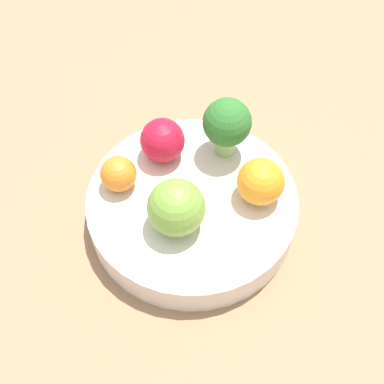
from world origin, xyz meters
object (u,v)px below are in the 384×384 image
(apple_green, at_px, (162,140))
(orange_front, at_px, (118,174))
(orange_back, at_px, (261,182))
(broccoli, at_px, (227,124))
(apple_red, at_px, (176,208))
(bowl, at_px, (192,208))

(apple_green, height_order, orange_front, apple_green)
(orange_front, relative_size, orange_back, 0.78)
(broccoli, height_order, orange_back, broccoli)
(broccoli, distance_m, apple_red, 0.11)
(apple_red, height_order, orange_back, apple_red)
(apple_red, bearing_deg, apple_green, 171.16)
(bowl, height_order, apple_green, apple_green)
(broccoli, relative_size, apple_red, 1.24)
(broccoli, bearing_deg, orange_front, -86.53)
(broccoli, distance_m, orange_front, 0.12)
(bowl, height_order, apple_red, apple_red)
(bowl, distance_m, orange_back, 0.08)
(apple_green, bearing_deg, bowl, 9.56)
(broccoli, relative_size, orange_back, 1.47)
(broccoli, bearing_deg, apple_green, -103.98)
(bowl, distance_m, broccoli, 0.10)
(bowl, bearing_deg, apple_green, -170.44)
(broccoli, bearing_deg, orange_back, 8.74)
(orange_back, bearing_deg, broccoli, -171.26)
(apple_red, xyz_separation_m, apple_green, (-0.09, 0.01, -0.00))
(bowl, relative_size, apple_green, 4.58)
(apple_green, bearing_deg, orange_front, -66.62)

